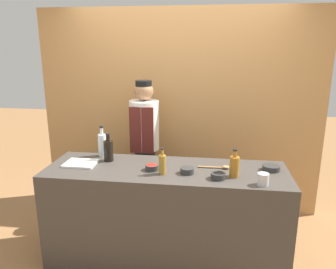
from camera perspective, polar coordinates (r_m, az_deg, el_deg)
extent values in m
plane|color=olive|center=(3.38, -0.34, -20.62)|extent=(14.00, 14.00, 0.00)
cube|color=#B7844C|center=(3.95, 2.01, 3.87)|extent=(3.31, 0.18, 2.40)
cube|color=#3D3833|center=(3.13, -0.35, -13.81)|extent=(2.16, 0.69, 0.92)
cylinder|color=#2D2D2D|center=(2.90, -2.83, -5.74)|extent=(0.11, 0.11, 0.05)
cylinder|color=red|center=(2.90, -2.83, -5.43)|extent=(0.09, 0.09, 0.01)
cylinder|color=#2D2D2D|center=(2.83, 3.34, -6.29)|extent=(0.12, 0.12, 0.05)
cylinder|color=silver|center=(2.82, 3.35, -5.95)|extent=(0.10, 0.10, 0.02)
cylinder|color=#2D2D2D|center=(2.75, 8.70, -7.14)|extent=(0.12, 0.12, 0.05)
cylinder|color=green|center=(2.74, 8.71, -6.80)|extent=(0.10, 0.10, 0.02)
cylinder|color=#2D2D2D|center=(3.03, 17.51, -5.56)|extent=(0.15, 0.15, 0.05)
cylinder|color=#703384|center=(3.03, 17.53, -5.27)|extent=(0.12, 0.12, 0.01)
cube|color=white|center=(3.14, -14.99, -4.91)|extent=(0.28, 0.23, 0.02)
cylinder|color=silver|center=(3.29, -11.38, -1.87)|extent=(0.08, 0.08, 0.22)
cylinder|color=silver|center=(3.26, -11.51, 0.57)|extent=(0.03, 0.03, 0.07)
cylinder|color=black|center=(3.24, -11.55, 1.30)|extent=(0.04, 0.04, 0.02)
cylinder|color=olive|center=(2.79, -0.99, -5.28)|extent=(0.06, 0.06, 0.17)
cylinder|color=olive|center=(2.76, -1.00, -3.15)|extent=(0.03, 0.03, 0.05)
cylinder|color=black|center=(2.75, -1.00, -2.50)|extent=(0.03, 0.03, 0.01)
cylinder|color=black|center=(3.15, -10.32, -2.84)|extent=(0.09, 0.09, 0.20)
cylinder|color=black|center=(3.11, -10.43, -0.60)|extent=(0.04, 0.04, 0.06)
cylinder|color=black|center=(3.10, -10.46, 0.07)|extent=(0.04, 0.04, 0.02)
cylinder|color=#9E661E|center=(2.79, 11.47, -5.56)|extent=(0.08, 0.08, 0.17)
cylinder|color=#9E661E|center=(2.75, 11.60, -3.33)|extent=(0.03, 0.03, 0.05)
cylinder|color=black|center=(2.74, 11.64, -2.66)|extent=(0.04, 0.04, 0.01)
cylinder|color=#B7B7BC|center=(2.70, 16.23, -7.50)|extent=(0.09, 0.09, 0.10)
cylinder|color=#B2844C|center=(2.97, 7.47, -5.68)|extent=(0.23, 0.02, 0.02)
ellipsoid|color=#B2844C|center=(2.97, 10.05, -5.59)|extent=(0.06, 0.05, 0.02)
cylinder|color=#28282D|center=(3.86, -3.93, -8.54)|extent=(0.23, 0.23, 0.85)
cylinder|color=white|center=(3.63, -4.13, 1.63)|extent=(0.32, 0.32, 0.55)
cube|color=#561E19|center=(3.49, -4.64, 0.69)|extent=(0.26, 0.02, 0.50)
sphere|color=#9E704C|center=(3.56, -4.24, 7.54)|extent=(0.21, 0.21, 0.21)
cylinder|color=black|center=(3.55, -4.27, 8.78)|extent=(0.18, 0.18, 0.07)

